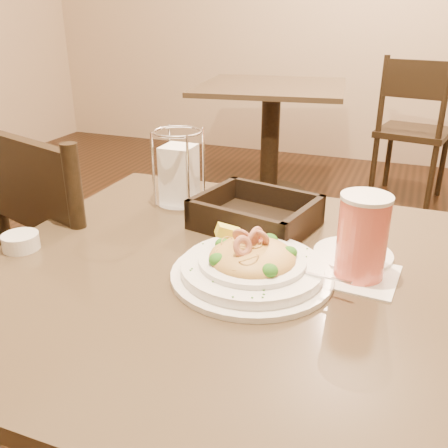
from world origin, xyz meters
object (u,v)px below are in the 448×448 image
(dining_chair_far, at_px, (413,126))
(bread_basket, at_px, (256,217))
(background_table, at_px, (271,122))
(dining_chair_near, at_px, (89,276))
(main_table, at_px, (220,368))
(butter_ramekin, at_px, (21,242))
(pasta_bowl, at_px, (252,264))
(napkin_caddy, at_px, (179,173))
(side_plate, at_px, (353,254))
(drink_glass, at_px, (362,238))

(dining_chair_far, xyz_separation_m, bread_basket, (-0.28, -2.40, 0.27))
(background_table, relative_size, dining_chair_near, 1.09)
(background_table, bearing_deg, dining_chair_near, -87.48)
(main_table, distance_m, butter_ramekin, 0.48)
(background_table, xyz_separation_m, pasta_bowl, (0.65, -2.38, 0.26))
(background_table, distance_m, bread_basket, 2.26)
(main_table, relative_size, pasta_bowl, 2.80)
(background_table, height_order, butter_ramekin, butter_ramekin)
(background_table, bearing_deg, napkin_caddy, -79.96)
(bread_basket, distance_m, napkin_caddy, 0.23)
(pasta_bowl, bearing_deg, side_plate, 43.04)
(drink_glass, relative_size, butter_ramekin, 2.14)
(dining_chair_far, distance_m, pasta_bowl, 2.64)
(napkin_caddy, xyz_separation_m, butter_ramekin, (-0.19, -0.34, -0.06))
(background_table, xyz_separation_m, dining_chair_near, (0.09, -2.13, -0.01))
(drink_glass, bearing_deg, pasta_bowl, -157.83)
(dining_chair_far, height_order, butter_ramekin, dining_chair_far)
(main_table, distance_m, dining_chair_far, 2.62)
(main_table, distance_m, pasta_bowl, 0.27)
(dining_chair_far, distance_m, butter_ramekin, 2.77)
(dining_chair_far, bearing_deg, pasta_bowl, 96.30)
(background_table, bearing_deg, side_plate, -70.13)
(side_plate, distance_m, butter_ramekin, 0.66)
(drink_glass, bearing_deg, bread_basket, 148.49)
(dining_chair_near, bearing_deg, background_table, -69.08)
(dining_chair_far, relative_size, side_plate, 6.14)
(dining_chair_far, height_order, pasta_bowl, dining_chair_far)
(side_plate, bearing_deg, drink_glass, -75.82)
(main_table, bearing_deg, butter_ramekin, -169.98)
(main_table, bearing_deg, background_table, 103.85)
(side_plate, bearing_deg, napkin_caddy, 162.69)
(main_table, distance_m, drink_glass, 0.40)
(pasta_bowl, bearing_deg, napkin_caddy, 134.52)
(bread_basket, bearing_deg, butter_ramekin, -145.46)
(side_plate, height_order, butter_ramekin, butter_ramekin)
(main_table, relative_size, background_table, 0.89)
(main_table, relative_size, side_plate, 5.94)
(butter_ramekin, bearing_deg, background_table, 94.32)
(main_table, height_order, background_table, same)
(main_table, distance_m, bread_basket, 0.33)
(dining_chair_far, xyz_separation_m, side_plate, (-0.06, -2.47, 0.25))
(main_table, height_order, drink_glass, drink_glass)
(dining_chair_far, distance_m, napkin_caddy, 2.41)
(butter_ramekin, bearing_deg, napkin_caddy, 61.18)
(dining_chair_near, distance_m, napkin_caddy, 0.43)
(main_table, xyz_separation_m, butter_ramekin, (-0.40, -0.07, 0.25))
(drink_glass, distance_m, side_plate, 0.11)
(pasta_bowl, bearing_deg, background_table, 105.26)
(dining_chair_near, height_order, side_plate, dining_chair_near)
(side_plate, xyz_separation_m, butter_ramekin, (-0.62, -0.20, 0.01))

